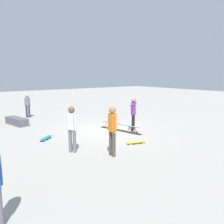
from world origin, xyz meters
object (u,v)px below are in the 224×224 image
object	(u,v)px
bystander_white_shirt	(72,127)
loose_skateboard_yellow	(136,142)
bystander_grey_shirt	(27,104)
skater_main	(133,112)
grind_rail	(120,128)
bystander_orange_shirt	(112,128)
loose_skateboard_teal	(46,138)
skate_ledge	(17,121)
skateboard_main	(134,130)

from	to	relation	value
bystander_white_shirt	loose_skateboard_yellow	world-z (taller)	bystander_white_shirt
loose_skateboard_yellow	bystander_grey_shirt	bearing A→B (deg)	-58.71
loose_skateboard_yellow	bystander_white_shirt	bearing A→B (deg)	4.44
loose_skateboard_yellow	skater_main	bearing A→B (deg)	-109.59
skater_main	bystander_grey_shirt	xyz separation A→B (m)	(6.78, 3.10, -0.09)
grind_rail	skater_main	xyz separation A→B (m)	(-0.48, -0.45, 0.82)
skater_main	bystander_orange_shirt	world-z (taller)	bystander_orange_shirt
bystander_orange_shirt	bystander_grey_shirt	bearing A→B (deg)	-178.17
grind_rail	loose_skateboard_teal	xyz separation A→B (m)	(0.69, 3.54, -0.08)
bystander_grey_shirt	bystander_white_shirt	size ratio (longest dim) A/B	0.93
grind_rail	loose_skateboard_teal	distance (m)	3.61
bystander_grey_shirt	loose_skateboard_teal	world-z (taller)	bystander_grey_shirt
bystander_orange_shirt	loose_skateboard_teal	distance (m)	3.58
bystander_grey_shirt	loose_skateboard_yellow	bearing A→B (deg)	-52.21
loose_skateboard_teal	loose_skateboard_yellow	world-z (taller)	same
bystander_orange_shirt	loose_skateboard_yellow	world-z (taller)	bystander_orange_shirt
skate_ledge	bystander_white_shirt	xyz separation A→B (m)	(-5.94, -0.45, 0.75)
bystander_white_shirt	loose_skateboard_teal	size ratio (longest dim) A/B	2.28
grind_rail	bystander_grey_shirt	world-z (taller)	bystander_grey_shirt
skater_main	skateboard_main	distance (m)	0.90
skate_ledge	bystander_orange_shirt	bearing A→B (deg)	-168.86
grind_rail	skateboard_main	xyz separation A→B (m)	(-0.51, -0.46, -0.08)
skate_ledge	bystander_orange_shirt	size ratio (longest dim) A/B	1.00
bystander_white_shirt	loose_skateboard_teal	world-z (taller)	bystander_white_shirt
bystander_grey_shirt	loose_skateboard_teal	xyz separation A→B (m)	(-5.60, 0.89, -0.81)
grind_rail	skate_ledge	world-z (taller)	skate_ledge
skateboard_main	bystander_grey_shirt	bearing A→B (deg)	50.20
skate_ledge	skateboard_main	distance (m)	6.59
skateboard_main	loose_skateboard_yellow	xyz separation A→B (m)	(-1.57, 1.29, 0.00)
skater_main	bystander_white_shirt	bearing A→B (deg)	-22.20
bystander_orange_shirt	skater_main	bearing A→B (deg)	126.43
skateboard_main	loose_skateboard_teal	distance (m)	4.18
skate_ledge	loose_skateboard_teal	size ratio (longest dim) A/B	2.34
bystander_orange_shirt	bystander_white_shirt	world-z (taller)	bystander_orange_shirt
skater_main	loose_skateboard_teal	distance (m)	4.26
bystander_grey_shirt	loose_skateboard_teal	size ratio (longest dim) A/B	2.12
bystander_white_shirt	loose_skateboard_yellow	distance (m)	2.75
skateboard_main	loose_skateboard_yellow	distance (m)	2.03
bystander_orange_shirt	loose_skateboard_teal	size ratio (longest dim) A/B	2.34
skate_ledge	loose_skateboard_yellow	xyz separation A→B (m)	(-6.60, -2.97, -0.12)
loose_skateboard_teal	loose_skateboard_yellow	distance (m)	3.88
skate_ledge	skater_main	world-z (taller)	skater_main
grind_rail	loose_skateboard_teal	bearing A→B (deg)	65.69
grind_rail	skater_main	bearing A→B (deg)	-150.54
bystander_orange_shirt	bystander_grey_shirt	xyz separation A→B (m)	(8.87, 0.25, -0.09)
loose_skateboard_yellow	skate_ledge	bearing A→B (deg)	-46.75
skateboard_main	loose_skateboard_teal	size ratio (longest dim) A/B	1.10
skate_ledge	skateboard_main	world-z (taller)	skate_ledge
skater_main	bystander_orange_shirt	bearing A→B (deg)	0.05
loose_skateboard_yellow	loose_skateboard_teal	bearing A→B (deg)	-26.66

